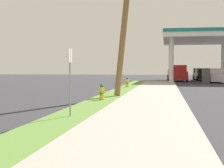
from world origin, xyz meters
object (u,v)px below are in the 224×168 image
truck_red_at_forecourt (177,74)px  fire_hydrant_third (127,83)px  car_silver_by_near_pump (215,76)px  car_black_by_far_pump (202,75)px  fire_hydrant_second (102,93)px  street_sign_post (70,68)px  utility_pole_midground (126,7)px

truck_red_at_forecourt → fire_hydrant_third: bearing=-105.6°
fire_hydrant_third → truck_red_at_forecourt: size_ratio=0.14×
car_silver_by_near_pump → car_black_by_far_pump: bearing=95.5°
car_silver_by_near_pump → fire_hydrant_third: bearing=-125.2°
fire_hydrant_second → car_silver_by_near_pump: (8.43, 22.77, 0.28)m
car_silver_by_near_pump → street_sign_post: bearing=-106.5°
fire_hydrant_third → car_silver_by_near_pump: bearing=54.8°
car_silver_by_near_pump → truck_red_at_forecourt: truck_red_at_forecourt is taller
truck_red_at_forecourt → utility_pole_midground: bearing=-98.5°
utility_pole_midground → car_black_by_far_pump: (6.92, 27.08, -4.25)m
fire_hydrant_second → street_sign_post: bearing=-89.4°
fire_hydrant_second → fire_hydrant_third: bearing=90.1°
car_silver_by_near_pump → car_black_by_far_pump: (-0.67, 7.00, 0.00)m
street_sign_post → car_black_by_far_pump: (7.69, 35.30, -0.91)m
street_sign_post → truck_red_at_forecourt: street_sign_post is taller
utility_pole_midground → car_black_by_far_pump: utility_pole_midground is taller
truck_red_at_forecourt → car_black_by_far_pump: bearing=42.8°
utility_pole_midground → car_black_by_far_pump: 28.27m
car_silver_by_near_pump → truck_red_at_forecourt: (-4.02, 3.91, 0.19)m
truck_red_at_forecourt → car_silver_by_near_pump: bearing=-44.2°
street_sign_post → car_silver_by_near_pump: 29.53m
utility_pole_midground → car_silver_by_near_pump: bearing=69.3°
fire_hydrant_second → truck_red_at_forecourt: (4.41, 26.68, 0.47)m
fire_hydrant_second → car_silver_by_near_pump: size_ratio=0.16×
fire_hydrant_second → truck_red_at_forecourt: 27.05m
street_sign_post → utility_pole_midground: bearing=84.6°
fire_hydrant_second → car_silver_by_near_pump: bearing=69.7°
utility_pole_midground → truck_red_at_forecourt: 24.59m
fire_hydrant_third → truck_red_at_forecourt: 16.48m
utility_pole_midground → street_sign_post: size_ratio=4.49×
fire_hydrant_second → car_black_by_far_pump: size_ratio=0.16×
fire_hydrant_third → car_black_by_far_pump: size_ratio=0.16×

